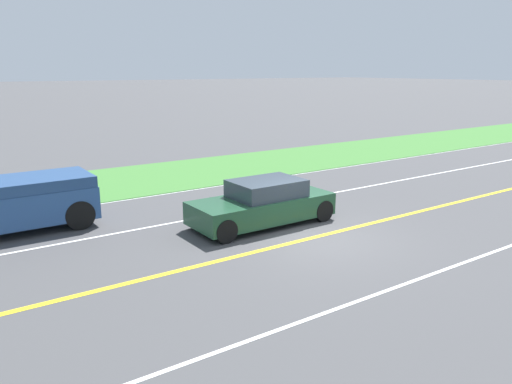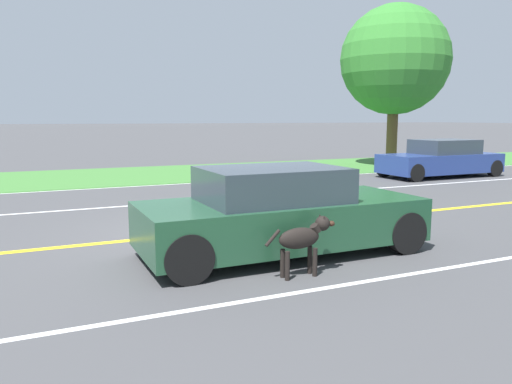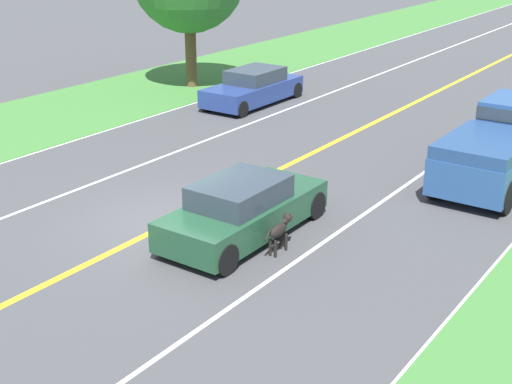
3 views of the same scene
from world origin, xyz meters
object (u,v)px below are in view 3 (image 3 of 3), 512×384
ego_car (243,209)px  dog (280,230)px  oncoming_car (253,88)px  pickup_truck (502,144)px

ego_car → dog: 1.16m
ego_car → oncoming_car: (-6.88, 10.10, -0.02)m
ego_car → oncoming_car: 12.22m
ego_car → pickup_truck: bearing=63.1°
oncoming_car → ego_car: bearing=124.3°
oncoming_car → pickup_truck: bearing=163.4°
dog → oncoming_car: size_ratio=0.23×
pickup_truck → oncoming_car: (-10.42, 3.10, -0.39)m
ego_car → oncoming_car: bearing=124.3°
pickup_truck → ego_car: bearing=-116.9°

